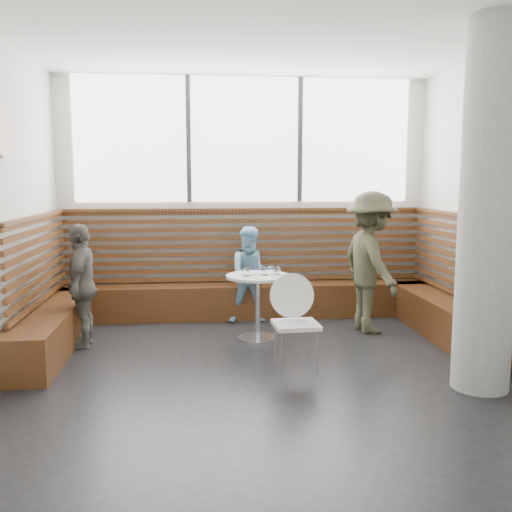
{
  "coord_description": "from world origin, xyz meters",
  "views": [
    {
      "loc": [
        -0.65,
        -5.28,
        1.86
      ],
      "look_at": [
        0.0,
        1.0,
        1.0
      ],
      "focal_mm": 40.0,
      "sensor_mm": 36.0,
      "label": 1
    }
  ],
  "objects": [
    {
      "name": "adult_man",
      "position": [
        1.43,
        1.36,
        0.85
      ],
      "size": [
        0.8,
        1.19,
        1.71
      ],
      "primitive_type": "imported",
      "rotation": [
        0.0,
        0.0,
        1.73
      ],
      "color": "#3D3F2A",
      "rests_on": "ground"
    },
    {
      "name": "cafe_chair",
      "position": [
        0.29,
        0.1,
        0.55
      ],
      "size": [
        0.44,
        0.44,
        0.93
      ],
      "rotation": [
        0.0,
        0.0,
        0.06
      ],
      "color": "white",
      "rests_on": "ground"
    },
    {
      "name": "booth",
      "position": [
        0.0,
        1.77,
        0.41
      ],
      "size": [
        5.0,
        2.5,
        1.44
      ],
      "color": "#412310",
      "rests_on": "ground"
    },
    {
      "name": "cafe_table",
      "position": [
        0.04,
        1.15,
        0.54
      ],
      "size": [
        0.74,
        0.74,
        0.76
      ],
      "color": "silver",
      "rests_on": "ground"
    },
    {
      "name": "menu_card",
      "position": [
        0.07,
        0.97,
        0.76
      ],
      "size": [
        0.2,
        0.14,
        0.0
      ],
      "primitive_type": "cube",
      "rotation": [
        0.0,
        0.0,
        0.02
      ],
      "color": "#A5C64C",
      "rests_on": "cafe_table"
    },
    {
      "name": "wall_art",
      "position": [
        -2.46,
        0.4,
        2.3
      ],
      "size": [
        0.03,
        0.5,
        0.5
      ],
      "primitive_type": "cylinder",
      "rotation": [
        0.0,
        1.57,
        0.0
      ],
      "color": "white",
      "rests_on": "room"
    },
    {
      "name": "room",
      "position": [
        0.0,
        0.0,
        1.6
      ],
      "size": [
        5.0,
        5.0,
        3.2
      ],
      "color": "silver",
      "rests_on": "ground"
    },
    {
      "name": "plate_near",
      "position": [
        -0.06,
        1.22,
        0.77
      ],
      "size": [
        0.21,
        0.21,
        0.01
      ],
      "primitive_type": "cylinder",
      "color": "white",
      "rests_on": "cafe_table"
    },
    {
      "name": "concrete_column",
      "position": [
        1.85,
        -0.6,
        1.6
      ],
      "size": [
        0.5,
        0.5,
        3.2
      ],
      "primitive_type": "cylinder",
      "color": "gray",
      "rests_on": "ground"
    },
    {
      "name": "glass_right",
      "position": [
        0.27,
        1.17,
        0.81
      ],
      "size": [
        0.07,
        0.07,
        0.11
      ],
      "primitive_type": "cylinder",
      "color": "white",
      "rests_on": "cafe_table"
    },
    {
      "name": "glass_left",
      "position": [
        -0.1,
        1.09,
        0.81
      ],
      "size": [
        0.07,
        0.07,
        0.11
      ],
      "primitive_type": "cylinder",
      "color": "white",
      "rests_on": "cafe_table"
    },
    {
      "name": "plate_far",
      "position": [
        0.13,
        1.25,
        0.77
      ],
      "size": [
        0.2,
        0.2,
        0.01
      ],
      "primitive_type": "cylinder",
      "color": "white",
      "rests_on": "cafe_table"
    },
    {
      "name": "child_back",
      "position": [
        0.04,
        1.95,
        0.62
      ],
      "size": [
        0.64,
        0.52,
        1.25
      ],
      "primitive_type": "imported",
      "rotation": [
        0.0,
        0.0,
        0.08
      ],
      "color": "#84C2E6",
      "rests_on": "ground"
    },
    {
      "name": "glass_mid",
      "position": [
        0.1,
        1.11,
        0.81
      ],
      "size": [
        0.07,
        0.07,
        0.11
      ],
      "primitive_type": "cylinder",
      "color": "white",
      "rests_on": "cafe_table"
    },
    {
      "name": "child_left",
      "position": [
        -1.93,
        1.1,
        0.69
      ],
      "size": [
        0.34,
        0.81,
        1.37
      ],
      "primitive_type": "imported",
      "rotation": [
        0.0,
        0.0,
        -1.58
      ],
      "color": "#5E5D55",
      "rests_on": "ground"
    }
  ]
}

